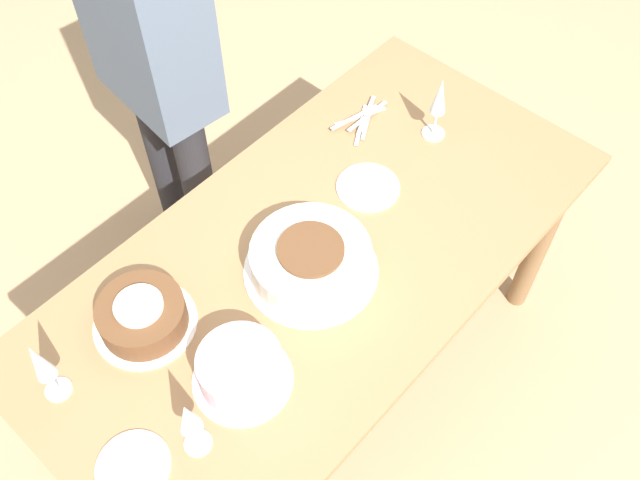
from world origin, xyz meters
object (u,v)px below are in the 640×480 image
object	(u,v)px
cake_back_decorated	(241,370)
wine_glass_extra	(439,100)
cake_front_chocolate	(142,315)
wine_glass_far	(40,364)
person_cutting	(151,46)
cake_center_white	(311,261)
wine_glass_near	(189,420)

from	to	relation	value
cake_back_decorated	wine_glass_extra	distance (m)	0.94
cake_front_chocolate	cake_back_decorated	distance (m)	0.29
wine_glass_far	person_cutting	world-z (taller)	person_cutting
cake_center_white	cake_back_decorated	distance (m)	0.34
cake_front_chocolate	person_cutting	xyz separation A→B (m)	(-0.56, -0.59, 0.14)
cake_front_chocolate	wine_glass_extra	world-z (taller)	wine_glass_extra
cake_center_white	wine_glass_near	world-z (taller)	wine_glass_near
person_cutting	cake_center_white	bearing A→B (deg)	-6.23
cake_front_chocolate	person_cutting	size ratio (longest dim) A/B	0.16
cake_front_chocolate	wine_glass_extra	bearing A→B (deg)	172.12
cake_center_white	wine_glass_extra	world-z (taller)	wine_glass_extra
cake_back_decorated	person_cutting	distance (m)	1.01
wine_glass_extra	cake_back_decorated	bearing A→B (deg)	8.90
cake_center_white	wine_glass_far	world-z (taller)	wine_glass_far
cake_front_chocolate	cake_center_white	bearing A→B (deg)	153.14
wine_glass_far	wine_glass_extra	world-z (taller)	wine_glass_far
cake_front_chocolate	wine_glass_near	xyz separation A→B (m)	(0.12, 0.32, 0.10)
wine_glass_far	person_cutting	size ratio (longest dim) A/B	0.13
cake_center_white	cake_front_chocolate	bearing A→B (deg)	-26.86
wine_glass_near	person_cutting	bearing A→B (deg)	-126.62
cake_center_white	wine_glass_far	distance (m)	0.67
cake_front_chocolate	person_cutting	bearing A→B (deg)	-133.41
cake_front_chocolate	cake_back_decorated	xyz separation A→B (m)	(-0.06, 0.28, 0.01)
cake_center_white	cake_back_decorated	size ratio (longest dim) A/B	1.47
cake_center_white	wine_glass_near	bearing A→B (deg)	13.78
person_cutting	cake_back_decorated	bearing A→B (deg)	-23.69
cake_back_decorated	wine_glass_extra	xyz separation A→B (m)	(-0.93, -0.15, 0.08)
cake_back_decorated	wine_glass_extra	bearing A→B (deg)	-171.10
cake_back_decorated	wine_glass_far	bearing A→B (deg)	-44.54
cake_center_white	cake_front_chocolate	distance (m)	0.43
cake_center_white	wine_glass_near	distance (m)	0.52
person_cutting	wine_glass_extra	bearing A→B (deg)	36.61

